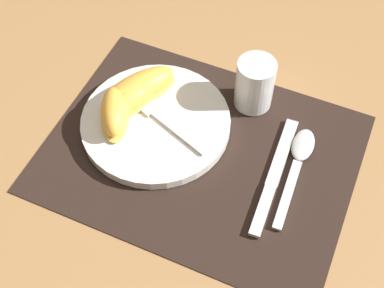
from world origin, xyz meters
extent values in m
plane|color=#A37547|center=(0.00, 0.00, 0.00)|extent=(3.00, 3.00, 0.00)
cube|color=black|center=(0.00, 0.00, 0.00)|extent=(0.46, 0.35, 0.00)
cylinder|color=white|center=(-0.08, 0.02, 0.01)|extent=(0.24, 0.24, 0.02)
cylinder|color=silver|center=(0.04, 0.13, 0.05)|extent=(0.06, 0.06, 0.09)
cylinder|color=orange|center=(0.04, 0.13, 0.02)|extent=(0.05, 0.05, 0.03)
cube|color=silver|center=(0.12, -0.06, 0.01)|extent=(0.02, 0.09, 0.01)
cube|color=silver|center=(0.11, 0.05, 0.01)|extent=(0.03, 0.13, 0.01)
cube|color=silver|center=(0.14, -0.02, 0.01)|extent=(0.02, 0.12, 0.01)
ellipsoid|color=silver|center=(0.14, 0.07, 0.01)|extent=(0.04, 0.06, 0.01)
cube|color=silver|center=(-0.04, 0.01, 0.02)|extent=(0.11, 0.05, 0.00)
cube|color=silver|center=(-0.12, 0.04, 0.02)|extent=(0.07, 0.05, 0.00)
ellipsoid|color=#F7C656|center=(-0.13, 0.05, 0.02)|extent=(0.11, 0.14, 0.01)
ellipsoid|color=#F9B242|center=(-0.13, 0.05, 0.04)|extent=(0.11, 0.14, 0.04)
ellipsoid|color=#F7C656|center=(-0.13, 0.03, 0.02)|extent=(0.09, 0.13, 0.01)
ellipsoid|color=#F9B242|center=(-0.13, 0.03, 0.04)|extent=(0.08, 0.12, 0.04)
ellipsoid|color=#F7C656|center=(-0.14, 0.02, 0.02)|extent=(0.05, 0.12, 0.01)
ellipsoid|color=#F9B242|center=(-0.14, 0.02, 0.04)|extent=(0.04, 0.11, 0.03)
ellipsoid|color=#F7C656|center=(-0.14, -0.01, 0.02)|extent=(0.08, 0.11, 0.01)
ellipsoid|color=#F9B242|center=(-0.14, -0.01, 0.04)|extent=(0.08, 0.10, 0.04)
camera|label=1|loc=(0.17, -0.43, 0.68)|focal=50.00mm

